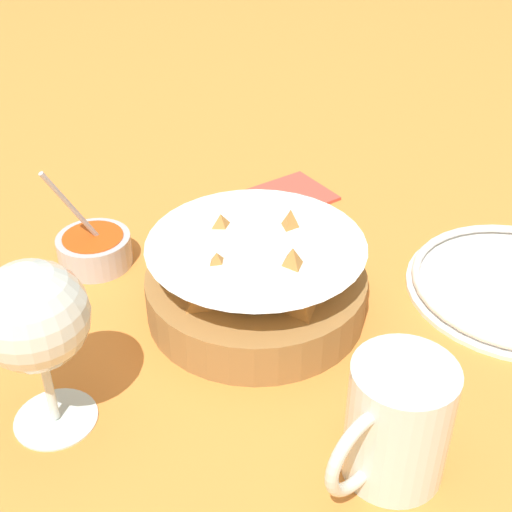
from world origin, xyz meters
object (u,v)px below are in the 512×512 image
object	(u,v)px
wine_glass	(34,321)
beer_mug	(396,426)
food_basket	(256,280)
sauce_cup	(94,248)

from	to	relation	value
wine_glass	beer_mug	distance (m)	0.26
wine_glass	beer_mug	xyz separation A→B (m)	(-0.15, 0.21, -0.05)
food_basket	wine_glass	size ratio (longest dim) A/B	1.39
food_basket	wine_glass	bearing A→B (deg)	-3.18
food_basket	beer_mug	world-z (taller)	beer_mug
sauce_cup	wine_glass	world-z (taller)	wine_glass
food_basket	wine_glass	distance (m)	0.22
wine_glass	beer_mug	world-z (taller)	wine_glass
wine_glass	beer_mug	size ratio (longest dim) A/B	1.30
sauce_cup	beer_mug	size ratio (longest dim) A/B	1.08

